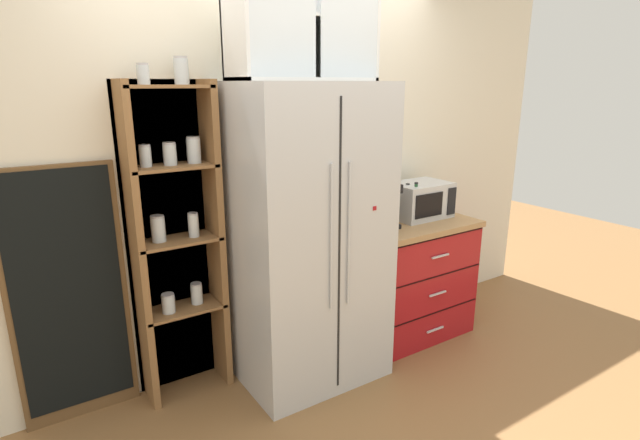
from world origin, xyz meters
The scene contains 13 objects.
ground_plane centered at (0.00, 0.00, 0.00)m, with size 10.74×10.74×0.00m, color olive.
wall_back_cream centered at (0.00, 0.40, 1.27)m, with size 5.03×0.10×2.55m, color silver.
refrigerator centered at (0.00, 0.00, 0.93)m, with size 0.88×0.72×1.86m.
pantry_shelf_column centered at (-0.73, 0.30, 0.99)m, with size 0.54×0.27×1.99m.
counter_cabinet centered at (0.92, 0.05, 0.44)m, with size 0.90×0.63×0.88m.
microwave centered at (1.04, 0.10, 1.01)m, with size 0.44×0.33×0.26m.
coffee_maker centered at (0.64, 0.06, 1.04)m, with size 0.17×0.20×0.31m.
mug_navy centered at (0.92, 0.09, 0.92)m, with size 0.12×0.09×0.08m.
mug_sage centered at (0.92, 0.03, 0.93)m, with size 0.11×0.07×0.09m.
bottle_clear centered at (0.92, 0.10, 1.00)m, with size 0.07×0.07×0.27m.
bottle_green centered at (0.92, 0.01, 1.01)m, with size 0.06×0.06×0.29m.
upper_cabinet centered at (0.00, 0.05, 2.20)m, with size 0.85×0.32×0.68m.
chalkboard_menu centered at (-1.32, 0.33, 0.73)m, with size 0.60×0.04×1.45m.
Camera 1 is at (-1.51, -2.46, 1.85)m, focal length 27.49 mm.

